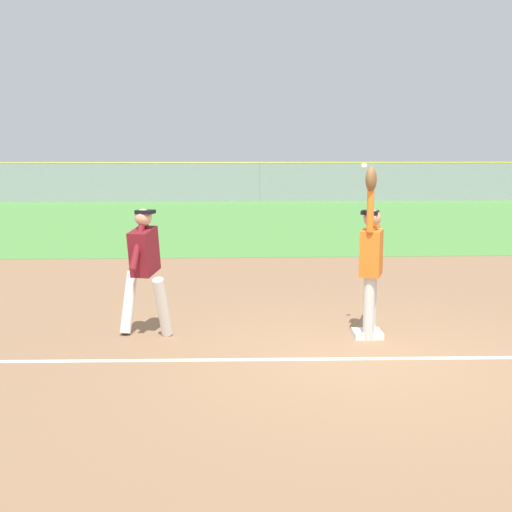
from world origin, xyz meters
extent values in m
plane|color=#936D4C|center=(0.00, 0.00, 0.00)|extent=(75.60, 75.60, 0.00)
cube|color=#549342|center=(0.00, 15.85, 0.01)|extent=(48.87, 16.51, 0.01)
cube|color=white|center=(-3.72, 0.01, 0.00)|extent=(12.00, 0.33, 0.01)
cube|color=white|center=(0.28, 0.91, 0.04)|extent=(0.39, 0.39, 0.08)
cylinder|color=silver|center=(0.33, 0.96, 0.42)|extent=(0.19, 0.19, 0.85)
cylinder|color=silver|center=(0.27, 0.77, 0.42)|extent=(0.19, 0.19, 0.85)
cube|color=orange|center=(0.30, 0.87, 1.15)|extent=(0.39, 0.50, 0.60)
sphere|color=tan|center=(0.30, 0.87, 1.60)|extent=(0.29, 0.29, 0.23)
cube|color=black|center=(0.27, 0.88, 1.68)|extent=(0.27, 0.26, 0.05)
cylinder|color=orange|center=(0.23, 0.66, 1.76)|extent=(0.11, 0.11, 0.62)
cylinder|color=orange|center=(0.37, 1.07, 1.45)|extent=(0.29, 0.62, 0.09)
ellipsoid|color=brown|center=(0.23, 0.66, 2.12)|extent=(0.22, 0.31, 0.32)
cylinder|color=white|center=(-2.45, 0.95, 0.42)|extent=(0.27, 0.46, 0.85)
cylinder|color=white|center=(-2.94, 1.27, 0.42)|extent=(0.27, 0.46, 0.85)
cube|color=maroon|center=(-2.70, 1.11, 1.15)|extent=(0.40, 0.58, 0.66)
sphere|color=#DBAD84|center=(-2.70, 1.11, 1.60)|extent=(0.29, 0.29, 0.23)
cube|color=black|center=(-2.67, 1.10, 1.68)|extent=(0.27, 0.26, 0.05)
cylinder|color=maroon|center=(-2.64, 1.32, 1.23)|extent=(0.20, 0.41, 0.58)
cylinder|color=maroon|center=(-2.76, 0.90, 1.23)|extent=(0.20, 0.41, 0.58)
sphere|color=white|center=(0.19, 0.94, 2.28)|extent=(0.07, 0.07, 0.07)
cube|color=#93999E|center=(0.00, 24.10, 0.89)|extent=(48.87, 0.06, 1.78)
cylinder|color=yellow|center=(0.00, 24.10, 1.81)|extent=(48.87, 0.06, 0.06)
cylinder|color=gray|center=(0.00, 24.10, 0.89)|extent=(0.08, 0.08, 1.78)
cube|color=#1E6B33|center=(-7.33, 27.73, 0.57)|extent=(4.54, 2.25, 0.55)
cube|color=#2D333D|center=(-7.33, 27.73, 1.05)|extent=(2.34, 1.92, 0.40)
cylinder|color=black|center=(-5.80, 28.56, 0.30)|extent=(0.62, 0.27, 0.60)
cylinder|color=black|center=(-5.96, 26.66, 0.30)|extent=(0.62, 0.27, 0.60)
cylinder|color=black|center=(-8.69, 28.80, 0.30)|extent=(0.62, 0.27, 0.60)
cylinder|color=black|center=(-8.85, 26.90, 0.30)|extent=(0.62, 0.27, 0.60)
cube|color=tan|center=(-1.27, 27.80, 0.57)|extent=(4.53, 2.23, 0.55)
cube|color=#2D333D|center=(-1.27, 27.80, 1.05)|extent=(2.33, 1.91, 0.40)
cylinder|color=black|center=(0.25, 28.64, 0.30)|extent=(0.62, 0.27, 0.60)
cylinder|color=black|center=(0.11, 26.75, 0.30)|extent=(0.62, 0.27, 0.60)
cylinder|color=black|center=(-2.64, 28.86, 0.30)|extent=(0.62, 0.27, 0.60)
cylinder|color=black|center=(-2.78, 26.97, 0.30)|extent=(0.62, 0.27, 0.60)
cube|color=black|center=(4.36, 27.87, 0.57)|extent=(4.44, 2.00, 0.55)
cube|color=#2D333D|center=(4.36, 27.87, 1.05)|extent=(2.24, 1.80, 0.40)
cylinder|color=black|center=(5.79, 28.85, 0.30)|extent=(0.60, 0.23, 0.60)
cylinder|color=black|center=(5.83, 26.95, 0.30)|extent=(0.60, 0.23, 0.60)
cylinder|color=black|center=(2.89, 28.79, 0.30)|extent=(0.60, 0.23, 0.60)
cylinder|color=black|center=(2.93, 26.89, 0.30)|extent=(0.60, 0.23, 0.60)
cube|color=#B7B7BC|center=(10.11, 27.83, 0.57)|extent=(4.56, 2.32, 0.55)
cube|color=#2D333D|center=(10.11, 27.83, 1.05)|extent=(2.36, 1.95, 0.40)
cylinder|color=black|center=(11.46, 28.91, 0.30)|extent=(0.62, 0.28, 0.60)
cylinder|color=black|center=(11.65, 27.02, 0.30)|extent=(0.62, 0.28, 0.60)
cylinder|color=black|center=(8.57, 28.63, 0.30)|extent=(0.62, 0.28, 0.60)
cylinder|color=black|center=(8.76, 26.74, 0.30)|extent=(0.62, 0.28, 0.60)
camera|label=1|loc=(-1.61, -7.90, 2.52)|focal=47.82mm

